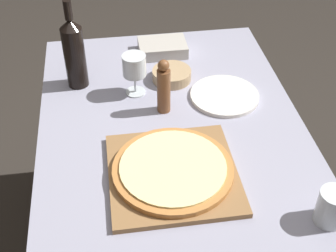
{
  "coord_description": "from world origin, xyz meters",
  "views": [
    {
      "loc": [
        -0.19,
        -1.19,
        1.76
      ],
      "look_at": [
        -0.02,
        -0.08,
        0.81
      ],
      "focal_mm": 50.0,
      "sensor_mm": 36.0,
      "label": 1
    }
  ],
  "objects": [
    {
      "name": "wine_glass",
      "position": [
        -0.1,
        0.2,
        0.86
      ],
      "size": [
        0.08,
        0.08,
        0.16
      ],
      "color": "silver",
      "rests_on": "dining_table"
    },
    {
      "name": "food_container",
      "position": [
        0.03,
        0.46,
        0.77
      ],
      "size": [
        0.19,
        0.14,
        0.05
      ],
      "color": "#BCB7AD",
      "rests_on": "dining_table"
    },
    {
      "name": "pizza",
      "position": [
        -0.03,
        -0.24,
        0.78
      ],
      "size": [
        0.36,
        0.36,
        0.02
      ],
      "color": "#BC7A3D",
      "rests_on": "cutting_board"
    },
    {
      "name": "drinking_tumbler",
      "position": [
        0.36,
        -0.46,
        0.8
      ],
      "size": [
        0.08,
        0.08,
        0.1
      ],
      "color": "silver",
      "rests_on": "dining_table"
    },
    {
      "name": "dining_table",
      "position": [
        0.0,
        0.0,
        0.64
      ],
      "size": [
        0.89,
        1.23,
        0.75
      ],
      "color": "#9393A8",
      "rests_on": "ground_plane"
    },
    {
      "name": "cutting_board",
      "position": [
        -0.03,
        -0.24,
        0.76
      ],
      "size": [
        0.38,
        0.38,
        0.02
      ],
      "color": "olive",
      "rests_on": "dining_table"
    },
    {
      "name": "pepper_mill",
      "position": [
        -0.02,
        0.08,
        0.85
      ],
      "size": [
        0.05,
        0.05,
        0.2
      ],
      "color": "brown",
      "rests_on": "dining_table"
    },
    {
      "name": "wine_bottle",
      "position": [
        -0.31,
        0.28,
        0.89
      ],
      "size": [
        0.08,
        0.08,
        0.34
      ],
      "color": "black",
      "rests_on": "dining_table"
    },
    {
      "name": "dinner_plate",
      "position": [
        0.21,
        0.12,
        0.76
      ],
      "size": [
        0.25,
        0.25,
        0.01
      ],
      "color": "silver",
      "rests_on": "dining_table"
    },
    {
      "name": "small_bowl",
      "position": [
        0.04,
        0.26,
        0.77
      ],
      "size": [
        0.15,
        0.15,
        0.04
      ],
      "color": "tan",
      "rests_on": "dining_table"
    }
  ]
}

